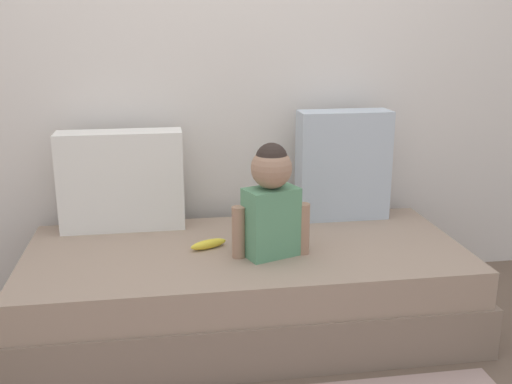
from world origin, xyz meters
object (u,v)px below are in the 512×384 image
couch (246,288)px  throw_pillow_left (122,181)px  toddler (271,199)px  throw_pillow_right (343,165)px  banana (208,244)px

couch → throw_pillow_left: (-0.54, 0.35, 0.43)m
toddler → throw_pillow_right: bearing=45.7°
toddler → banana: bearing=155.1°
couch → toddler: (0.09, -0.11, 0.44)m
toddler → throw_pillow_left: bearing=144.2°
throw_pillow_left → banana: size_ratio=3.39×
couch → throw_pillow_left: 0.77m
couch → throw_pillow_right: 0.79m
couch → throw_pillow_left: throw_pillow_left is taller
couch → toddler: size_ratio=4.05×
throw_pillow_right → toddler: 0.64m
throw_pillow_right → toddler: bearing=-134.3°
throw_pillow_right → couch: bearing=-147.1°
throw_pillow_right → banana: bearing=-154.3°
throw_pillow_left → throw_pillow_right: throw_pillow_right is taller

